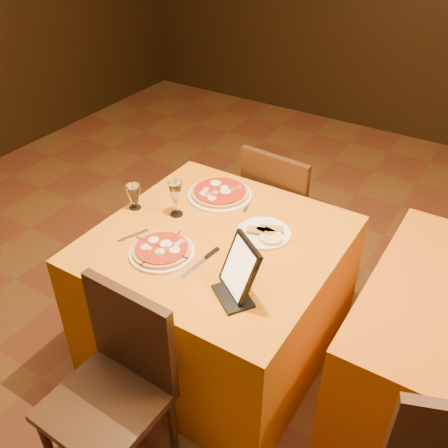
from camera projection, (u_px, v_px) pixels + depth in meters
The scene contains 13 objects.
floor at pixel (208, 384), 2.58m from camera, with size 6.00×7.00×0.01m, color #5E2D19.
main_table at pixel (218, 296), 2.56m from camera, with size 1.10×1.10×0.75m, color #C86D0C.
chair_main_near at pixel (104, 405), 1.95m from camera, with size 0.44×0.44×0.91m, color black, non-canonical shape.
chair_main_far at pixel (287, 211), 3.06m from camera, with size 0.38×0.38×0.91m, color black, non-canonical shape.
pizza_near at pixel (162, 251), 2.24m from camera, with size 0.30×0.30×0.03m.
pizza_far at pixel (220, 193), 2.64m from camera, with size 0.34×0.34×0.03m.
cutlet_dish at pixel (264, 232), 2.36m from camera, with size 0.26×0.26×0.03m.
wine_glass at pixel (176, 199), 2.45m from camera, with size 0.07×0.07×0.19m, color #EDDE87, non-canonical shape.
water_glass at pixel (134, 197), 2.51m from camera, with size 0.07×0.07×0.13m, color white, non-canonical shape.
tablet at pixel (240, 268), 1.98m from camera, with size 0.20×0.02×0.24m, color black.
knife at pixel (200, 264), 2.19m from camera, with size 0.24×0.02×0.01m, color silver.
fork_near at pixel (134, 236), 2.35m from camera, with size 0.16×0.02×0.01m, color #ABABB2.
fork_far at pixel (248, 205), 2.57m from camera, with size 0.14×0.02×0.01m, color silver.
Camera 1 is at (0.93, -1.33, 2.16)m, focal length 40.00 mm.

